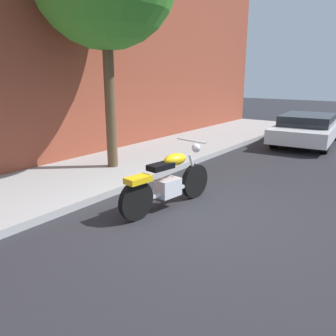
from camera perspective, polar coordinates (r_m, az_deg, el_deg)
name	(u,v)px	position (r m, az deg, el deg)	size (l,w,h in m)	color
ground_plane	(189,214)	(5.87, 3.52, -7.86)	(60.00, 60.00, 0.00)	#28282D
sidewalk	(74,179)	(7.85, -15.62, -1.79)	(23.76, 2.75, 0.14)	#A6A6A6
motorcycle	(168,182)	(5.98, -0.05, -2.40)	(2.16, 0.72, 1.17)	black
parked_car_white	(307,128)	(12.68, 22.55, 6.27)	(4.23, 2.16, 1.03)	black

